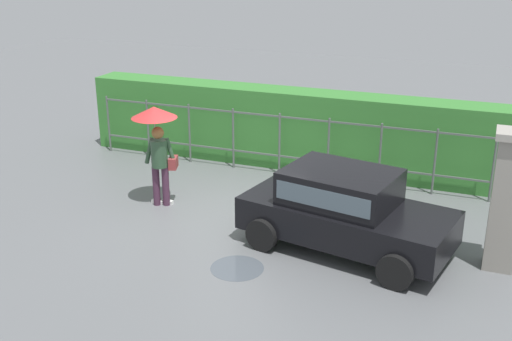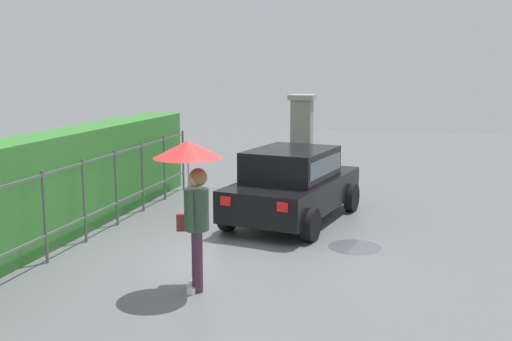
% 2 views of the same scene
% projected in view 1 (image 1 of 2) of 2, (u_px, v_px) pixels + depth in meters
% --- Properties ---
extents(ground_plane, '(40.00, 40.00, 0.00)m').
position_uv_depth(ground_plane, '(233.00, 217.00, 12.56)').
color(ground_plane, slate).
extents(car, '(3.95, 2.42, 1.48)m').
position_uv_depth(car, '(344.00, 207.00, 11.01)').
color(car, black).
rests_on(car, ground).
extents(pedestrian, '(0.94, 0.94, 2.11)m').
position_uv_depth(pedestrian, '(157.00, 133.00, 12.69)').
color(pedestrian, '#47283D').
rests_on(pedestrian, ground).
extents(gate_pillar, '(0.60, 0.60, 2.42)m').
position_uv_depth(gate_pillar, '(506.00, 200.00, 10.21)').
color(gate_pillar, gray).
rests_on(gate_pillar, ground).
extents(fence_section, '(9.60, 0.05, 1.50)m').
position_uv_depth(fence_section, '(279.00, 141.00, 14.68)').
color(fence_section, '#59605B').
rests_on(fence_section, ground).
extents(hedge_row, '(10.55, 0.90, 1.90)m').
position_uv_depth(hedge_row, '(289.00, 128.00, 15.26)').
color(hedge_row, '#387F33').
rests_on(hedge_row, ground).
extents(puddle_near, '(0.92, 0.92, 0.00)m').
position_uv_depth(puddle_near, '(237.00, 268.00, 10.58)').
color(puddle_near, '#4C545B').
rests_on(puddle_near, ground).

